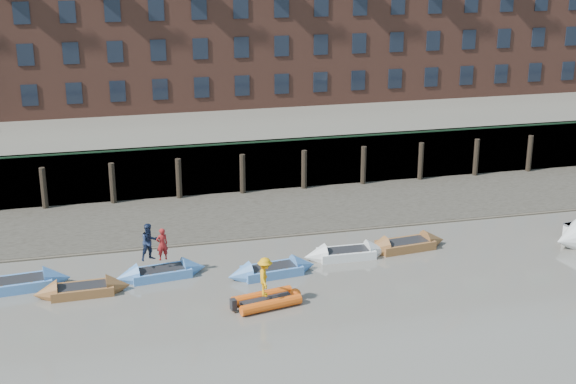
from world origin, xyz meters
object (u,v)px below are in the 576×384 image
object	(u,v)px
person_rib_crew	(265,277)
rowboat_4	(272,271)
rowboat_6	(405,245)
person_rower_a	(162,244)
rowboat_1	(17,284)
rowboat_3	(161,273)
person_rower_b	(149,242)
rib_tender	(269,300)
rowboat_2	(82,290)
rowboat_5	(346,254)

from	to	relation	value
person_rib_crew	rowboat_4	bearing A→B (deg)	-5.68
rowboat_6	person_rower_a	bearing A→B (deg)	175.22
person_rower_a	rowboat_1	bearing A→B (deg)	-17.31
rowboat_3	person_rower_b	world-z (taller)	person_rower_b
rowboat_1	rowboat_6	distance (m)	19.37
rowboat_1	person_rib_crew	bearing A→B (deg)	-28.21
rowboat_1	rib_tender	xyz separation A→B (m)	(11.02, -4.42, -0.01)
rowboat_2	rowboat_4	world-z (taller)	rowboat_4
rowboat_2	rib_tender	xyz separation A→B (m)	(8.07, -3.09, 0.01)
rowboat_1	rowboat_5	size ratio (longest dim) A/B	1.12
rowboat_2	rowboat_4	xyz separation A→B (m)	(8.92, 0.03, 0.01)
rowboat_2	rowboat_3	size ratio (longest dim) A/B	0.97
rowboat_4	person_rower_b	xyz separation A→B (m)	(-5.69, 1.26, 1.55)
rowboat_4	rowboat_5	xyz separation A→B (m)	(4.15, 1.18, -0.00)
rowboat_3	rib_tender	xyz separation A→B (m)	(4.40, -4.15, 0.01)
rowboat_1	rowboat_6	xyz separation A→B (m)	(19.37, 0.22, -0.01)
rib_tender	person_rib_crew	world-z (taller)	person_rib_crew
person_rib_crew	rowboat_1	bearing A→B (deg)	79.85
rowboat_4	rib_tender	bearing A→B (deg)	-112.45
rowboat_5	person_rib_crew	xyz separation A→B (m)	(-5.19, -4.37, 1.17)
rowboat_3	rowboat_6	world-z (taller)	rowboat_6
rowboat_1	rib_tender	size ratio (longest dim) A/B	1.55
rowboat_4	rib_tender	size ratio (longest dim) A/B	1.42
rowboat_6	person_rower_b	distance (m)	13.28
rowboat_5	person_rower_b	distance (m)	9.96
rowboat_5	person_rower_a	distance (m)	9.36
rowboat_1	rowboat_5	xyz separation A→B (m)	(16.01, -0.11, -0.02)
rowboat_3	person_rib_crew	distance (m)	6.07
rowboat_3	person_rower_a	bearing A→B (deg)	27.30
person_rib_crew	rowboat_5	bearing A→B (deg)	-37.55
rowboat_3	person_rib_crew	world-z (taller)	person_rib_crew
rowboat_1	person_rib_crew	xyz separation A→B (m)	(10.83, -4.48, 1.15)
rowboat_3	rib_tender	distance (m)	6.05
person_rower_b	rowboat_5	bearing A→B (deg)	-21.39
rowboat_4	person_rib_crew	distance (m)	3.55
rowboat_6	person_rower_b	bearing A→B (deg)	174.58
rowboat_5	rowboat_6	size ratio (longest dim) A/B	0.94
rowboat_6	rib_tender	size ratio (longest dim) A/B	1.46
rowboat_6	rib_tender	world-z (taller)	rowboat_6
rowboat_3	rowboat_4	world-z (taller)	rowboat_4
rowboat_4	person_rower_a	world-z (taller)	person_rower_a
rowboat_6	person_rib_crew	bearing A→B (deg)	-157.70
rowboat_5	person_rower_b	bearing A→B (deg)	-179.69
rib_tender	person_rower_a	distance (m)	6.18
rib_tender	person_rower_b	bearing A→B (deg)	125.74
rowboat_5	rib_tender	size ratio (longest dim) A/B	1.38
person_rower_a	rowboat_3	bearing A→B (deg)	18.46
rowboat_4	person_rower_a	bearing A→B (deg)	160.31
rowboat_4	person_rower_b	world-z (taller)	person_rower_b
rowboat_2	rib_tender	bearing A→B (deg)	-22.64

